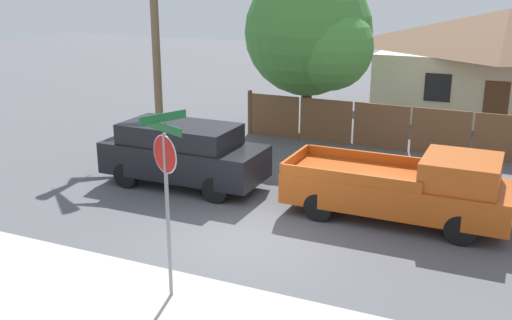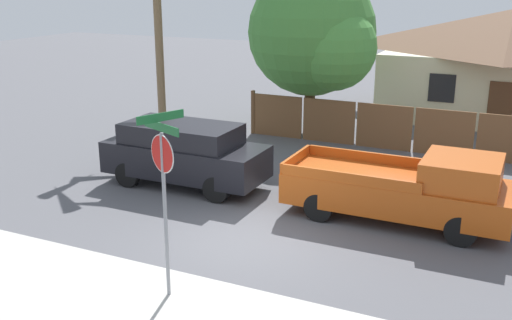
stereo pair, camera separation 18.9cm
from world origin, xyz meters
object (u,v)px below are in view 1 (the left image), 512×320
(house, at_px, (504,61))
(oak_tree, at_px, (313,35))
(red_suv, at_px, (183,153))
(stop_sign, at_px, (166,174))
(orange_pickup, at_px, (407,188))

(house, xyz_separation_m, oak_tree, (-6.37, -6.27, 1.37))
(oak_tree, relative_size, red_suv, 1.32)
(house, height_order, red_suv, house)
(house, bearing_deg, red_suv, -119.91)
(oak_tree, bearing_deg, stop_sign, -82.63)
(orange_pickup, bearing_deg, oak_tree, 125.07)
(house, distance_m, oak_tree, 9.04)
(oak_tree, xyz_separation_m, red_suv, (-1.34, -7.13, -2.72))
(orange_pickup, relative_size, stop_sign, 1.53)
(orange_pickup, xyz_separation_m, stop_sign, (-3.31, -5.46, 1.56))
(oak_tree, bearing_deg, red_suv, -100.62)
(red_suv, bearing_deg, oak_tree, 79.73)
(oak_tree, height_order, orange_pickup, oak_tree)
(house, distance_m, stop_sign, 19.44)
(stop_sign, bearing_deg, orange_pickup, 82.19)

